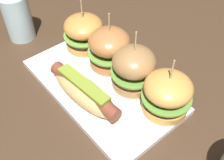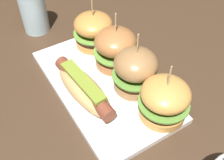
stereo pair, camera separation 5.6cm
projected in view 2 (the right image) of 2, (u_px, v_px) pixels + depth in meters
ground_plane at (104, 87)px, 0.62m from camera, size 3.00×3.00×0.00m
platter_main at (104, 84)px, 0.62m from camera, size 0.36×0.20×0.01m
hot_dog at (83, 88)px, 0.57m from camera, size 0.19×0.07×0.05m
slider_far_left at (94, 30)px, 0.68m from camera, size 0.10×0.10×0.13m
slider_center_left at (115, 48)px, 0.62m from camera, size 0.10×0.10×0.14m
slider_center_right at (135, 70)px, 0.57m from camera, size 0.10×0.10×0.14m
slider_far_right at (164, 100)px, 0.52m from camera, size 0.10×0.10×0.13m
water_glass at (33, 11)px, 0.73m from camera, size 0.07×0.07×0.12m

